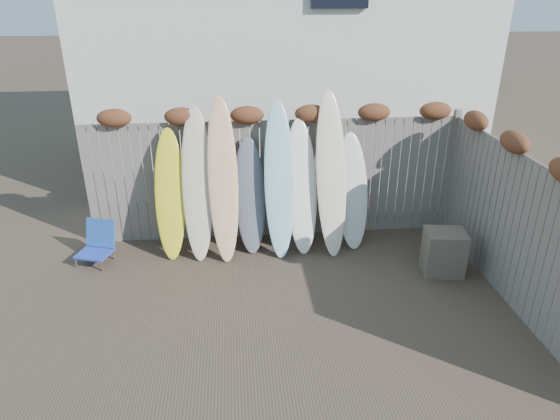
{
  "coord_description": "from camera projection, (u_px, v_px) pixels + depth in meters",
  "views": [
    {
      "loc": [
        -0.62,
        -5.24,
        3.95
      ],
      "look_at": [
        0.0,
        1.2,
        1.0
      ],
      "focal_mm": 32.0,
      "sensor_mm": 36.0,
      "label": 1
    }
  ],
  "objects": [
    {
      "name": "surfboard_1",
      "position": [
        197.0,
        184.0,
        7.62
      ],
      "size": [
        0.48,
        0.81,
        2.29
      ],
      "primitive_type": "ellipsoid",
      "rotation": [
        -0.31,
        0.0,
        -0.02
      ],
      "color": "beige",
      "rests_on": "ground"
    },
    {
      "name": "back_fence",
      "position": [
        277.0,
        169.0,
        8.12
      ],
      "size": [
        6.05,
        0.28,
        2.24
      ],
      "color": "slate",
      "rests_on": "ground"
    },
    {
      "name": "right_fence",
      "position": [
        517.0,
        221.0,
        6.45
      ],
      "size": [
        0.28,
        4.4,
        2.24
      ],
      "color": "slate",
      "rests_on": "ground"
    },
    {
      "name": "beach_chair",
      "position": [
        98.0,
        243.0,
        7.69
      ],
      "size": [
        0.61,
        0.64,
        0.64
      ],
      "color": "#2541BA",
      "rests_on": "ground"
    },
    {
      "name": "wooden_crate",
      "position": [
        444.0,
        252.0,
        7.36
      ],
      "size": [
        0.63,
        0.55,
        0.66
      ],
      "primitive_type": "cube",
      "rotation": [
        0.0,
        0.0,
        -0.14
      ],
      "color": "brown",
      "rests_on": "ground"
    },
    {
      "name": "ground",
      "position": [
        289.0,
        319.0,
        6.44
      ],
      "size": [
        80.0,
        80.0,
        0.0
      ],
      "primitive_type": "plane",
      "color": "#493A2D"
    },
    {
      "name": "surfboard_5",
      "position": [
        301.0,
        187.0,
        7.83
      ],
      "size": [
        0.53,
        0.76,
        2.06
      ],
      "primitive_type": "ellipsoid",
      "rotation": [
        -0.31,
        0.0,
        0.06
      ],
      "color": "white",
      "rests_on": "ground"
    },
    {
      "name": "surfboard_7",
      "position": [
        352.0,
        191.0,
        7.99
      ],
      "size": [
        0.56,
        0.68,
        1.82
      ],
      "primitive_type": "ellipsoid",
      "rotation": [
        -0.31,
        0.0,
        0.07
      ],
      "color": "silver",
      "rests_on": "ground"
    },
    {
      "name": "surfboard_4",
      "position": [
        279.0,
        180.0,
        7.7
      ],
      "size": [
        0.48,
        0.83,
        2.35
      ],
      "primitive_type": "ellipsoid",
      "rotation": [
        -0.31,
        0.0,
        -0.01
      ],
      "color": "#9ED8E8",
      "rests_on": "ground"
    },
    {
      "name": "surfboard_0",
      "position": [
        170.0,
        195.0,
        7.67
      ],
      "size": [
        0.5,
        0.72,
        1.97
      ],
      "primitive_type": "ellipsoid",
      "rotation": [
        -0.31,
        0.0,
        -0.04
      ],
      "color": "yellow",
      "rests_on": "ground"
    },
    {
      "name": "surfboard_6",
      "position": [
        331.0,
        174.0,
        7.74
      ],
      "size": [
        0.52,
        0.89,
        2.49
      ],
      "primitive_type": "ellipsoid",
      "rotation": [
        -0.31,
        0.0,
        0.05
      ],
      "color": "beige",
      "rests_on": "ground"
    },
    {
      "name": "lattice_panel",
      "position": [
        487.0,
        216.0,
        7.39
      ],
      "size": [
        0.14,
        1.06,
        1.6
      ],
      "primitive_type": "cube",
      "rotation": [
        0.0,
        0.0,
        0.09
      ],
      "color": "#312A1D",
      "rests_on": "ground"
    },
    {
      "name": "house",
      "position": [
        280.0,
        20.0,
        11.04
      ],
      "size": [
        8.5,
        5.5,
        6.33
      ],
      "color": "silver",
      "rests_on": "ground"
    },
    {
      "name": "surfboard_2",
      "position": [
        223.0,
        180.0,
        7.57
      ],
      "size": [
        0.49,
        0.87,
        2.44
      ],
      "primitive_type": "ellipsoid",
      "rotation": [
        -0.31,
        0.0,
        0.03
      ],
      "color": "#D9A683",
      "rests_on": "ground"
    },
    {
      "name": "surfboard_3",
      "position": [
        250.0,
        196.0,
        7.86
      ],
      "size": [
        0.5,
        0.66,
        1.79
      ],
      "primitive_type": "ellipsoid",
      "rotation": [
        -0.31,
        0.0,
        0.04
      ],
      "color": "#575C6A",
      "rests_on": "ground"
    }
  ]
}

